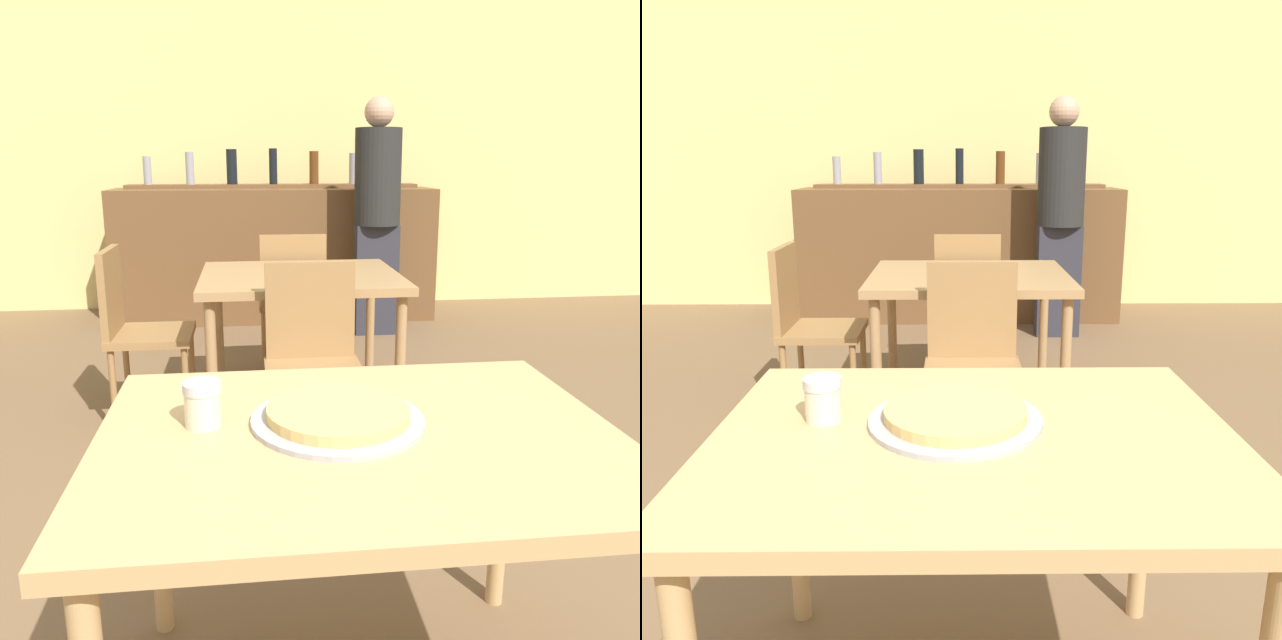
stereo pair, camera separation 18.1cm
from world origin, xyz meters
TOP-DOWN VIEW (x-y plane):
  - wall_back at (0.00, 4.48)m, footprint 8.00×0.05m
  - dining_table_near at (0.00, 0.00)m, footprint 1.09×0.82m
  - dining_table_far at (0.03, 1.86)m, footprint 0.98×0.85m
  - bar_counter at (0.00, 3.97)m, footprint 2.60×0.56m
  - bar_back_shelf at (0.03, 4.11)m, footprint 2.39×0.24m
  - chair_far_side_front at (0.03, 1.27)m, footprint 0.40×0.40m
  - chair_far_side_back at (0.03, 2.46)m, footprint 0.40×0.40m
  - chair_far_side_left at (-0.79, 1.86)m, footprint 0.40×0.40m
  - pizza_tray at (-0.04, 0.05)m, footprint 0.38×0.38m
  - cheese_shaker at (-0.33, 0.06)m, footprint 0.08×0.08m
  - person_standing at (0.73, 3.39)m, footprint 0.34×0.34m

SIDE VIEW (x-z plane):
  - chair_far_side_front at x=0.03m, z-range 0.07..0.96m
  - chair_far_side_back at x=0.03m, z-range 0.07..0.96m
  - chair_far_side_left at x=-0.79m, z-range 0.07..0.96m
  - bar_counter at x=0.00m, z-range 0.00..1.07m
  - dining_table_far at x=0.03m, z-range 0.29..1.03m
  - dining_table_near at x=0.00m, z-range 0.29..1.03m
  - pizza_tray at x=-0.04m, z-range 0.74..0.77m
  - cheese_shaker at x=-0.33m, z-range 0.74..0.84m
  - person_standing at x=0.73m, z-range 0.08..1.81m
  - bar_back_shelf at x=0.03m, z-range 0.97..1.32m
  - wall_back at x=0.00m, z-range 0.00..2.80m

